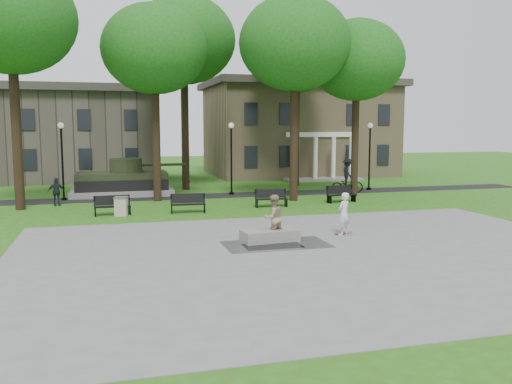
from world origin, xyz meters
TOP-DOWN VIEW (x-y plane):
  - ground at (0.00, 0.00)m, footprint 120.00×120.00m
  - plaza at (0.00, -5.00)m, footprint 22.00×16.00m
  - footpath at (0.00, 12.00)m, footprint 44.00×2.60m
  - building_right at (10.00, 26.00)m, footprint 17.00×12.00m
  - building_left at (-11.00, 26.50)m, footprint 15.00×10.00m
  - tree_0 at (-12.00, 9.00)m, footprint 6.80×6.80m
  - tree_1 at (-4.50, 10.50)m, footprint 6.20×6.20m
  - tree_2 at (3.50, 8.50)m, footprint 6.60×6.60m
  - tree_3 at (8.00, 9.50)m, footprint 6.00×6.00m
  - tree_4 at (-2.00, 16.00)m, footprint 7.20×7.20m
  - tree_5 at (6.50, 16.50)m, footprint 6.40×6.40m
  - lamp_left at (-10.00, 12.30)m, footprint 0.36×0.36m
  - lamp_mid at (0.50, 12.30)m, footprint 0.36×0.36m
  - lamp_right at (10.50, 12.30)m, footprint 0.36×0.36m
  - tank_monument at (-6.46, 14.00)m, footprint 7.45×3.40m
  - puddle at (-1.47, -3.32)m, footprint 2.20×1.20m
  - concrete_block at (-1.34, -2.50)m, footprint 2.29×1.22m
  - skateboard at (2.01, -1.97)m, footprint 0.80×0.32m
  - skateboarder at (1.99, -2.07)m, footprint 0.77×0.69m
  - friend_watching at (-1.17, -2.40)m, footprint 1.05×0.92m
  - pedestrian_walker at (-10.22, 9.94)m, footprint 1.01×0.65m
  - cyclist at (8.30, 11.16)m, footprint 2.27×1.33m
  - park_bench_0 at (-7.20, 5.77)m, footprint 1.83×0.66m
  - park_bench_1 at (-3.39, 5.51)m, footprint 1.83×0.67m
  - park_bench_2 at (1.40, 6.35)m, footprint 1.82×0.61m
  - park_bench_3 at (5.96, 7.01)m, footprint 1.85×0.81m
  - trash_bin at (-6.76, 5.50)m, footprint 0.79×0.79m

SIDE VIEW (x-z plane):
  - ground at x=0.00m, z-range 0.00..0.00m
  - footpath at x=0.00m, z-range 0.00..0.01m
  - plaza at x=0.00m, z-range 0.00..0.02m
  - puddle at x=-1.47m, z-range 0.02..0.02m
  - skateboard at x=2.01m, z-range 0.02..0.09m
  - concrete_block at x=-1.34m, z-range 0.02..0.47m
  - trash_bin at x=-6.76m, z-range 0.01..0.97m
  - park_bench_0 at x=-7.20m, z-range 0.02..1.02m
  - park_bench_1 at x=-3.39m, z-range 0.02..1.02m
  - park_bench_2 at x=1.40m, z-range 0.02..1.02m
  - park_bench_3 at x=5.96m, z-range 0.02..1.02m
  - pedestrian_walker at x=-10.22m, z-range 0.00..1.61m
  - tank_monument at x=-6.46m, z-range -0.34..2.06m
  - skateboarder at x=1.99m, z-range 0.02..1.78m
  - friend_watching at x=-1.17m, z-range 0.02..1.84m
  - cyclist at x=8.30m, z-range -0.22..2.13m
  - lamp_left at x=-10.00m, z-range 0.43..5.16m
  - lamp_mid at x=0.50m, z-range 0.43..5.16m
  - lamp_right at x=10.50m, z-range 0.43..5.16m
  - building_left at x=-11.00m, z-range 0.00..7.20m
  - building_right at x=10.00m, z-range 0.04..8.64m
  - tree_3 at x=8.00m, z-range 3.00..14.19m
  - tree_1 at x=-4.50m, z-range 3.14..14.77m
  - tree_2 at x=3.50m, z-range 3.23..15.40m
  - tree_5 at x=6.50m, z-range 3.45..15.89m
  - tree_0 at x=-12.00m, z-range 3.54..16.51m
  - tree_4 at x=-2.00m, z-range 3.64..17.14m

